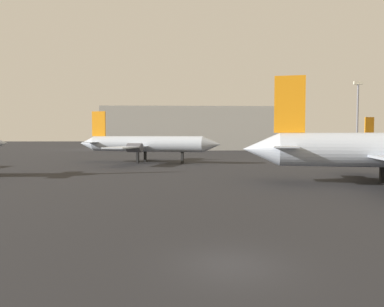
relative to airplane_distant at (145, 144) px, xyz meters
The scene contains 4 objects.
ground_plane 53.53m from the airplane_distant, 81.52° to the right, with size 600.00×600.00×0.00m, color #232326.
airplane_distant is the anchor object (origin of this frame).
light_mast_right 60.03m from the airplane_distant, 25.70° to the left, with size 2.40×0.50×19.31m.
terminal_building 68.63m from the airplane_distant, 77.55° to the left, with size 69.32×26.83×15.06m, color #B7B7B2.
Camera 1 is at (-2.11, -13.65, 5.08)m, focal length 33.28 mm.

